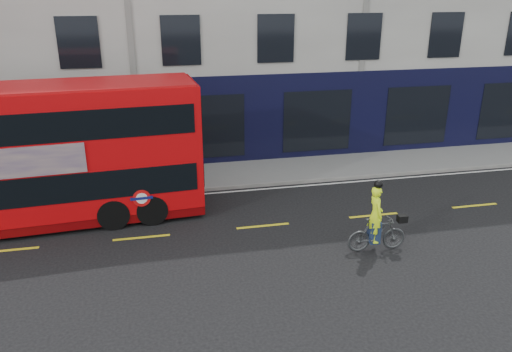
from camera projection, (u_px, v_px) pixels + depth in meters
name	position (u px, v px, depth m)	size (l,w,h in m)	color
ground	(141.00, 261.00, 14.64)	(120.00, 120.00, 0.00)	black
pavement	(142.00, 181.00, 20.56)	(60.00, 3.00, 0.12)	slate
kerb	(142.00, 194.00, 19.19)	(60.00, 0.12, 0.13)	gray
road_edge_line	(142.00, 199.00, 18.93)	(58.00, 0.10, 0.01)	silver
lane_dashes	(142.00, 238.00, 16.01)	(58.00, 0.12, 0.01)	yellow
bus	(22.00, 157.00, 16.14)	(11.73, 3.43, 4.67)	red
cyclist	(377.00, 228.00, 14.97)	(1.84, 0.65, 2.31)	#3F4143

